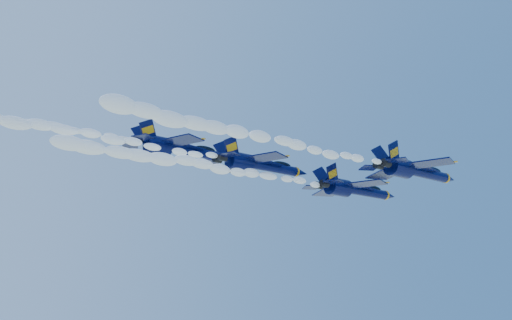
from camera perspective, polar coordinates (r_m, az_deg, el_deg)
jet_lead at (r=72.22m, az=17.65°, el=-1.14°), size 16.86×13.83×6.27m
smoke_trail_jet_lead at (r=54.12m, az=1.24°, el=2.40°), size 37.00×1.74×1.57m
jet_second at (r=76.71m, az=11.13°, el=-3.30°), size 16.82×13.80×6.25m
smoke_trail_jet_second at (r=60.69m, az=-5.60°, el=-0.67°), size 37.00×1.74×1.57m
jet_third at (r=69.19m, az=0.31°, el=-0.51°), size 15.95×13.09×5.93m
smoke_trail_jet_third at (r=58.29m, az=-20.13°, el=3.00°), size 37.00×1.65×1.48m
jet_fourth at (r=80.45m, az=-8.76°, el=1.32°), size 18.44×15.12×6.85m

